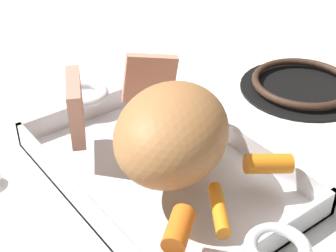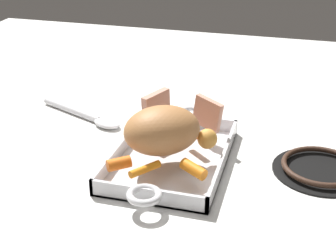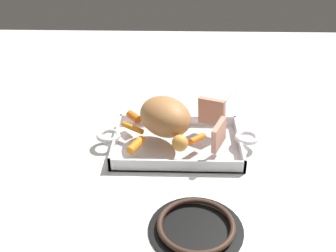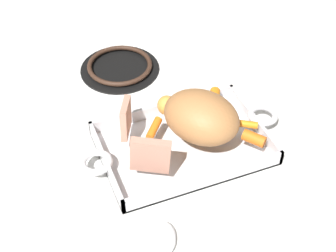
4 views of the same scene
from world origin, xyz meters
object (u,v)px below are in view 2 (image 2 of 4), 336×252
stove_burner_rear (321,168)px  potato_near_roast (207,139)px  roast_slice_thin (156,108)px  baby_carrot_center_right (192,133)px  baby_carrot_short (119,164)px  baby_carrot_southwest (145,169)px  roast_slice_outer (208,113)px  roasting_dish (171,157)px  serving_spoon (88,116)px  pork_roast (162,130)px  baby_carrot_northeast (193,169)px

stove_burner_rear → potato_near_roast: bearing=-81.7°
roast_slice_thin → baby_carrot_center_right: (0.04, 0.09, -0.03)m
roast_slice_thin → baby_carrot_short: 0.22m
baby_carrot_southwest → potato_near_roast: 0.16m
roast_slice_outer → baby_carrot_southwest: size_ratio=1.01×
roasting_dish → serving_spoon: bearing=-119.7°
roast_slice_thin → baby_carrot_short: size_ratio=1.63×
roast_slice_outer → pork_roast: bearing=-26.0°
baby_carrot_center_right → serving_spoon: bearing=-108.2°
roasting_dish → roast_slice_outer: bearing=151.8°
baby_carrot_short → serving_spoon: (-0.27, -0.19, -0.04)m
pork_roast → baby_carrot_center_right: 0.10m
baby_carrot_northeast → baby_carrot_southwest: bearing=-78.5°
baby_carrot_northeast → pork_roast: bearing=-130.6°
baby_carrot_center_right → pork_roast: bearing=-27.2°
baby_carrot_northeast → baby_carrot_short: same height
pork_roast → baby_carrot_short: pork_roast is taller
roast_slice_thin → potato_near_roast: size_ratio=1.75×
baby_carrot_northeast → stove_burner_rear: size_ratio=0.27×
baby_carrot_center_right → roast_slice_outer: bearing=156.1°
roast_slice_outer → stove_burner_rear: (0.06, 0.25, -0.06)m
roast_slice_thin → baby_carrot_center_right: roast_slice_thin is taller
potato_near_roast → serving_spoon: 0.36m
pork_roast → roast_slice_thin: pork_roast is taller
stove_burner_rear → baby_carrot_southwest: bearing=-63.6°
roast_slice_thin → baby_carrot_southwest: (0.21, 0.04, -0.03)m
baby_carrot_short → serving_spoon: bearing=-145.2°
pork_roast → baby_carrot_short: size_ratio=3.43×
roast_slice_thin → baby_carrot_short: bearing=-2.6°
serving_spoon → stove_burner_rear: bearing=12.0°
roasting_dish → baby_carrot_northeast: size_ratio=8.23×
baby_carrot_northeast → potato_near_roast: bearing=178.0°
baby_carrot_northeast → serving_spoon: size_ratio=0.21×
stove_burner_rear → pork_roast: bearing=-77.0°
roast_slice_outer → baby_carrot_northeast: bearing=4.4°
roasting_dish → pork_roast: 0.08m
baby_carrot_southwest → roasting_dish: bearing=171.0°
baby_carrot_short → baby_carrot_center_right: bearing=149.2°
baby_carrot_short → potato_near_roast: size_ratio=1.07×
roast_slice_outer → roast_slice_thin: (0.01, -0.12, 0.00)m
serving_spoon → baby_carrot_southwest: bearing=-25.6°
baby_carrot_southwest → potato_near_roast: potato_near_roast is taller
potato_near_roast → pork_roast: bearing=-65.3°
baby_carrot_northeast → baby_carrot_southwest: baby_carrot_northeast is taller
stove_burner_rear → roasting_dish: bearing=-82.5°
baby_carrot_northeast → baby_carrot_short: size_ratio=1.15×
baby_carrot_center_right → baby_carrot_southwest: bearing=-16.6°
baby_carrot_northeast → stove_burner_rear: baby_carrot_northeast is taller
roast_slice_outer → serving_spoon: roast_slice_outer is taller
baby_carrot_center_right → serving_spoon: (-0.10, -0.29, -0.04)m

